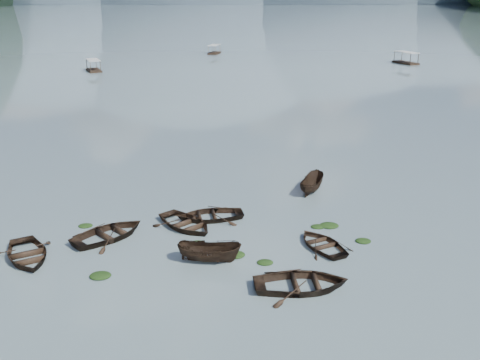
{
  "coord_description": "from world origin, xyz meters",
  "views": [
    {
      "loc": [
        -0.6,
        -23.87,
        14.65
      ],
      "look_at": [
        0.0,
        12.0,
        2.0
      ],
      "focal_mm": 40.0,
      "sensor_mm": 36.0,
      "label": 1
    }
  ],
  "objects_px": {
    "rowboat_0": "(27,259)",
    "pontoon_left": "(94,71)",
    "rowboat_3": "(322,247)",
    "pontoon_centre": "(214,54)"
  },
  "relations": [
    {
      "from": "pontoon_left",
      "to": "rowboat_3",
      "type": "bearing_deg",
      "value": -89.96
    },
    {
      "from": "rowboat_3",
      "to": "pontoon_left",
      "type": "bearing_deg",
      "value": -92.67
    },
    {
      "from": "rowboat_0",
      "to": "pontoon_left",
      "type": "height_order",
      "value": "pontoon_left"
    },
    {
      "from": "rowboat_0",
      "to": "rowboat_3",
      "type": "relative_size",
      "value": 1.17
    },
    {
      "from": "rowboat_0",
      "to": "pontoon_centre",
      "type": "height_order",
      "value": "pontoon_centre"
    },
    {
      "from": "rowboat_0",
      "to": "rowboat_3",
      "type": "bearing_deg",
      "value": -24.18
    },
    {
      "from": "rowboat_0",
      "to": "pontoon_left",
      "type": "xyz_separation_m",
      "value": [
        -14.96,
        78.26,
        0.0
      ]
    },
    {
      "from": "pontoon_left",
      "to": "pontoon_centre",
      "type": "relative_size",
      "value": 1.03
    },
    {
      "from": "pontoon_centre",
      "to": "rowboat_3",
      "type": "bearing_deg",
      "value": -72.24
    },
    {
      "from": "rowboat_3",
      "to": "pontoon_left",
      "type": "relative_size",
      "value": 0.7
    }
  ]
}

